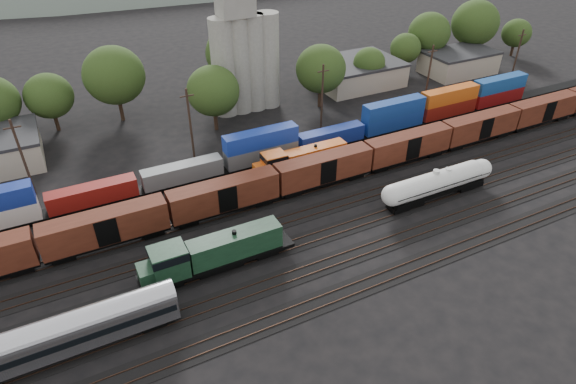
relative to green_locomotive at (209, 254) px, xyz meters
name	(u,v)px	position (x,y,z in m)	size (l,w,h in m)	color
ground	(325,208)	(18.57, 5.00, -2.78)	(600.00, 600.00, 0.00)	black
tracks	(325,208)	(18.57, 5.00, -2.74)	(180.00, 33.20, 0.20)	black
green_locomotive	(209,254)	(0.00, 0.00, 0.00)	(18.54, 3.27, 4.91)	black
tank_car_a	(434,184)	(33.21, 0.00, -0.05)	(17.55, 3.14, 4.60)	silver
tank_car_b	(446,181)	(35.42, 0.00, -0.21)	(16.43, 2.94, 4.31)	silver
passenger_coach	(62,335)	(-16.17, -5.00, 0.25)	(21.69, 2.68, 4.93)	silver
orange_locomotive	(299,160)	(19.63, 15.00, -0.36)	(16.88, 2.81, 4.22)	black
boxcar_string	(324,169)	(21.05, 10.00, 0.34)	(138.20, 2.90, 4.20)	black
container_wall	(214,161)	(7.63, 20.00, -0.08)	(165.81, 2.60, 5.80)	black
grain_silo	(244,53)	(21.86, 41.00, 8.47)	(13.40, 5.00, 29.00)	gray
industrial_sheds	(264,95)	(25.20, 40.25, -0.22)	(119.38, 17.26, 5.10)	#9E937F
tree_band	(222,71)	(17.79, 42.68, 5.06)	(161.06, 23.07, 14.39)	black
utility_poles	(260,109)	(18.57, 27.00, 3.43)	(122.20, 0.36, 12.00)	black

